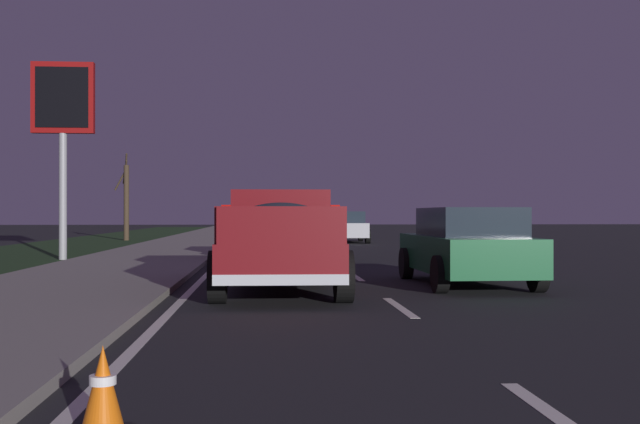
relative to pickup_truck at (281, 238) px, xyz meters
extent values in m
plane|color=black|center=(13.73, -1.75, -0.98)|extent=(144.00, 144.00, 0.00)
cube|color=gray|center=(13.73, 3.95, -0.92)|extent=(108.00, 4.00, 0.12)
cube|color=#1E3819|center=(13.73, 8.95, -0.98)|extent=(108.00, 6.00, 0.01)
cube|color=silver|center=(-8.77, -1.75, -0.98)|extent=(2.40, 0.14, 0.01)
cube|color=silver|center=(-2.50, -1.75, -0.98)|extent=(2.40, 0.14, 0.01)
cube|color=silver|center=(3.08, -1.75, -0.98)|extent=(2.40, 0.14, 0.01)
cube|color=silver|center=(10.06, -1.75, -0.98)|extent=(2.40, 0.14, 0.01)
cube|color=silver|center=(16.50, -1.75, -0.98)|extent=(2.40, 0.14, 0.01)
cube|color=silver|center=(22.72, -1.75, -0.98)|extent=(2.40, 0.14, 0.01)
cube|color=silver|center=(28.97, -1.75, -0.98)|extent=(2.40, 0.14, 0.01)
cube|color=silver|center=(35.64, -1.75, -0.98)|extent=(2.40, 0.14, 0.01)
cube|color=silver|center=(40.94, -1.75, -0.98)|extent=(2.40, 0.14, 0.01)
cube|color=silver|center=(47.13, -1.75, -0.98)|extent=(2.40, 0.14, 0.01)
cube|color=silver|center=(52.90, -1.75, -0.98)|extent=(2.40, 0.14, 0.01)
cube|color=silver|center=(58.61, -1.75, -0.98)|extent=(2.40, 0.14, 0.01)
cube|color=silver|center=(65.29, -1.75, -0.98)|extent=(2.40, 0.14, 0.01)
cube|color=silver|center=(13.73, 1.65, -0.98)|extent=(108.00, 0.14, 0.01)
cube|color=maroon|center=(-0.06, 0.00, -0.31)|extent=(5.44, 2.10, 0.60)
cube|color=maroon|center=(1.13, -0.02, 0.44)|extent=(2.20, 1.88, 0.90)
cube|color=#1E2833|center=(0.08, 0.00, 0.49)|extent=(0.07, 1.44, 0.50)
cube|color=maroon|center=(-1.12, 0.96, 0.27)|extent=(3.02, 0.14, 0.56)
cube|color=maroon|center=(-1.16, -0.92, 0.27)|extent=(3.02, 0.14, 0.56)
cube|color=maroon|center=(-2.72, 0.05, 0.27)|extent=(0.12, 1.88, 0.56)
cube|color=silver|center=(-2.72, 0.05, -0.53)|extent=(0.16, 2.00, 0.16)
cube|color=red|center=(-2.69, 0.85, 0.47)|extent=(0.06, 0.14, 0.20)
cube|color=red|center=(-2.72, -0.75, 0.47)|extent=(0.06, 0.14, 0.20)
ellipsoid|color=#232833|center=(-1.14, 0.02, 0.31)|extent=(2.62, 1.57, 0.64)
sphere|color=silver|center=(-0.63, 0.37, 0.17)|extent=(0.40, 0.40, 0.40)
sphere|color=beige|center=(-1.74, -0.27, 0.15)|extent=(0.34, 0.34, 0.34)
cylinder|color=black|center=(1.74, 0.97, -0.56)|extent=(0.84, 0.28, 0.84)
cylinder|color=black|center=(1.70, -1.03, -0.56)|extent=(0.84, 0.28, 0.84)
cylinder|color=black|center=(-1.82, 1.03, -0.56)|extent=(0.84, 0.28, 0.84)
cylinder|color=black|center=(-1.86, -0.97, -0.56)|extent=(0.84, 0.28, 0.84)
cube|color=#14592D|center=(0.92, -3.71, -0.35)|extent=(4.42, 1.86, 0.70)
cube|color=#1E2833|center=(0.67, -3.71, 0.28)|extent=(2.49, 1.62, 0.56)
cylinder|color=black|center=(2.40, -2.79, -0.64)|extent=(0.68, 0.22, 0.68)
cylinder|color=black|center=(2.43, -4.59, -0.64)|extent=(0.68, 0.22, 0.68)
cylinder|color=black|center=(-0.59, -2.83, -0.64)|extent=(0.68, 0.22, 0.68)
cylinder|color=black|center=(-0.57, -4.63, -0.64)|extent=(0.68, 0.22, 0.68)
cube|color=red|center=(-1.23, -3.74, -0.30)|extent=(0.10, 1.51, 0.10)
cube|color=black|center=(9.11, -0.02, -0.35)|extent=(4.43, 1.87, 0.70)
cube|color=#1E2833|center=(8.86, -0.02, 0.28)|extent=(2.49, 1.62, 0.56)
cylinder|color=black|center=(10.63, 0.85, -0.64)|extent=(0.68, 0.22, 0.68)
cylinder|color=black|center=(10.60, -0.95, -0.64)|extent=(0.68, 0.22, 0.68)
cylinder|color=black|center=(7.63, 0.90, -0.64)|extent=(0.68, 0.22, 0.68)
cylinder|color=black|center=(7.60, -0.90, -0.64)|extent=(0.68, 0.22, 0.68)
cube|color=red|center=(6.96, 0.01, -0.30)|extent=(0.10, 1.51, 0.10)
cube|color=#B2B5BA|center=(23.22, -3.72, -0.35)|extent=(4.42, 1.86, 0.70)
cube|color=#1E2833|center=(22.97, -3.72, 0.28)|extent=(2.48, 1.62, 0.56)
cylinder|color=black|center=(24.73, -2.84, -0.64)|extent=(0.68, 0.22, 0.68)
cylinder|color=black|center=(24.71, -4.64, -0.64)|extent=(0.68, 0.22, 0.68)
cylinder|color=black|center=(21.74, -2.80, -0.64)|extent=(0.68, 0.22, 0.68)
cylinder|color=black|center=(21.71, -4.60, -0.64)|extent=(0.68, 0.22, 0.68)
cube|color=red|center=(21.07, -3.70, -0.30)|extent=(0.10, 1.51, 0.10)
cylinder|color=#99999E|center=(9.80, 6.54, 2.08)|extent=(0.24, 0.24, 6.11)
cube|color=maroon|center=(9.80, 6.54, 4.03)|extent=(0.24, 1.90, 2.20)
cube|color=black|center=(9.67, 6.54, 4.03)|extent=(0.04, 1.60, 1.87)
cylinder|color=#423323|center=(26.72, 7.75, 1.03)|extent=(0.28, 0.28, 4.03)
cylinder|color=#423323|center=(27.14, 7.89, 2.70)|extent=(0.92, 0.42, 1.24)
cylinder|color=#423323|center=(26.91, 8.08, 2.29)|extent=(0.45, 0.76, 1.19)
cylinder|color=#423323|center=(27.18, 7.86, 2.99)|extent=(1.01, 0.33, 1.42)
cone|color=orange|center=(-8.80, 1.31, -0.68)|extent=(0.28, 0.28, 0.55)
cylinder|color=white|center=(-8.80, 1.31, -0.62)|extent=(0.17, 0.17, 0.06)
camera|label=1|loc=(-13.61, 0.27, 0.44)|focal=41.62mm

